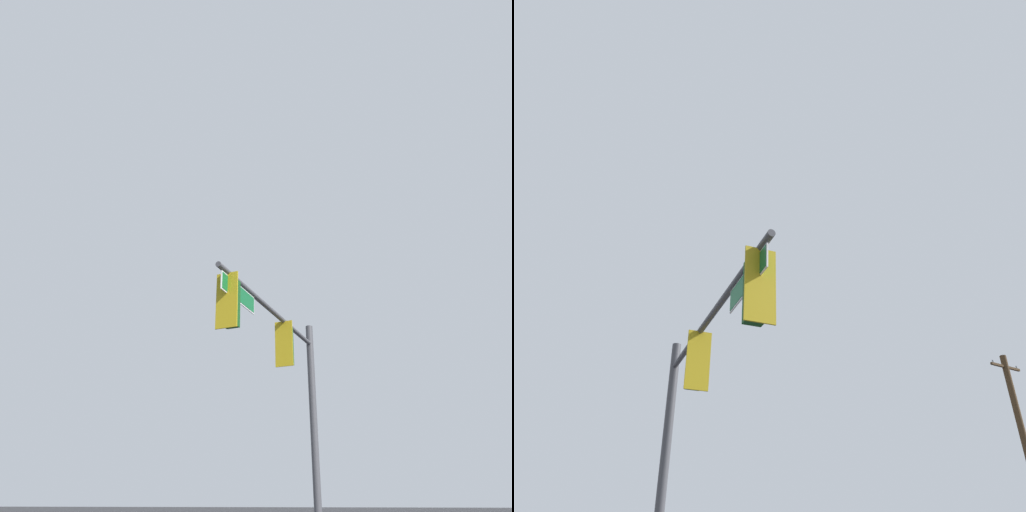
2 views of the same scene
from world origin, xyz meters
TOP-DOWN VIEW (x-y plane):
  - signal_pole_near at (-6.20, -8.13)m, footprint 6.74×0.84m

SIDE VIEW (x-z plane):
  - signal_pole_near at x=-6.20m, z-range 1.29..7.85m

